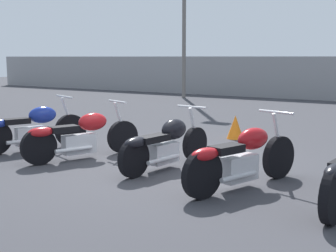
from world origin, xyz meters
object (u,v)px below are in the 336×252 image
object	(u,v)px
motorcycle_slot_0	(32,128)
traffic_cone_near	(235,127)
motorcycle_slot_1	(81,136)
motorcycle_slot_2	(165,144)
motorcycle_slot_3	(242,158)

from	to	relation	value
motorcycle_slot_0	traffic_cone_near	distance (m)	4.14
motorcycle_slot_0	motorcycle_slot_1	world-z (taller)	motorcycle_slot_0
motorcycle_slot_1	motorcycle_slot_0	bearing A→B (deg)	-161.46
motorcycle_slot_1	motorcycle_slot_2	size ratio (longest dim) A/B	1.01
motorcycle_slot_1	motorcycle_slot_2	world-z (taller)	motorcycle_slot_1
motorcycle_slot_0	motorcycle_slot_2	bearing A→B (deg)	23.65
motorcycle_slot_3	motorcycle_slot_2	bearing A→B (deg)	-177.40
motorcycle_slot_0	motorcycle_slot_3	bearing A→B (deg)	17.80
motorcycle_slot_0	motorcycle_slot_3	distance (m)	4.28
motorcycle_slot_2	traffic_cone_near	bearing A→B (deg)	101.00
traffic_cone_near	motorcycle_slot_3	bearing A→B (deg)	-64.15
motorcycle_slot_1	motorcycle_slot_3	xyz separation A→B (m)	(3.03, -0.18, 0.01)
motorcycle_slot_0	motorcycle_slot_1	distance (m)	1.25
motorcycle_slot_1	traffic_cone_near	size ratio (longest dim) A/B	4.11
motorcycle_slot_0	traffic_cone_near	xyz separation A→B (m)	(2.61, 3.21, -0.17)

